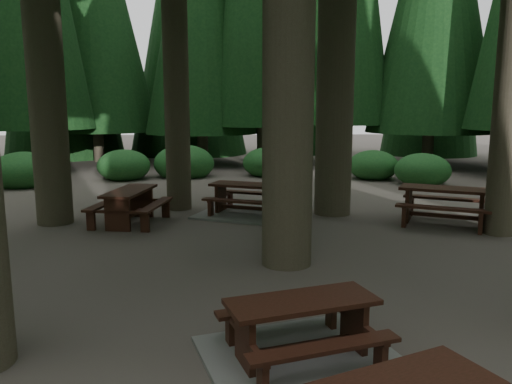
{
  "coord_description": "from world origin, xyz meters",
  "views": [
    {
      "loc": [
        -0.14,
        -7.97,
        2.66
      ],
      "look_at": [
        0.32,
        1.08,
        1.1
      ],
      "focal_mm": 35.0,
      "sensor_mm": 36.0,
      "label": 1
    }
  ],
  "objects_px": {
    "picnic_table_d": "(444,200)",
    "picnic_table_c": "(247,204)",
    "picnic_table_a": "(301,341)",
    "picnic_table_b": "(130,201)"
  },
  "relations": [
    {
      "from": "picnic_table_d",
      "to": "picnic_table_c",
      "type": "bearing_deg",
      "value": -168.3
    },
    {
      "from": "picnic_table_a",
      "to": "picnic_table_d",
      "type": "height_order",
      "value": "picnic_table_d"
    },
    {
      "from": "picnic_table_b",
      "to": "picnic_table_a",
      "type": "bearing_deg",
      "value": -144.31
    },
    {
      "from": "picnic_table_a",
      "to": "picnic_table_d",
      "type": "xyz_separation_m",
      "value": [
        4.11,
        6.02,
        0.34
      ]
    },
    {
      "from": "picnic_table_d",
      "to": "picnic_table_a",
      "type": "bearing_deg",
      "value": -97.44
    },
    {
      "from": "picnic_table_d",
      "to": "picnic_table_b",
      "type": "bearing_deg",
      "value": -156.39
    },
    {
      "from": "picnic_table_b",
      "to": "picnic_table_c",
      "type": "bearing_deg",
      "value": -63.32
    },
    {
      "from": "picnic_table_b",
      "to": "picnic_table_c",
      "type": "xyz_separation_m",
      "value": [
        2.71,
        0.79,
        -0.26
      ]
    },
    {
      "from": "picnic_table_c",
      "to": "picnic_table_d",
      "type": "relative_size",
      "value": 1.17
    },
    {
      "from": "picnic_table_a",
      "to": "picnic_table_b",
      "type": "bearing_deg",
      "value": 98.71
    }
  ]
}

